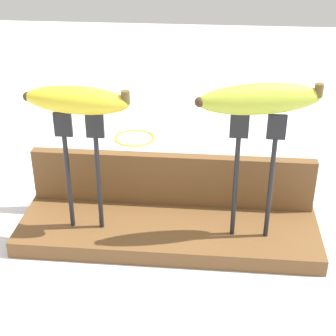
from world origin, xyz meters
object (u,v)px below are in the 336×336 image
object	(u,v)px
fork_stand_right	(254,166)
banana_raised_left	(77,100)
fork_stand_left	(82,162)
wire_coil	(134,137)
banana_raised_right	(260,99)

from	to	relation	value
fork_stand_right	banana_raised_left	bearing A→B (deg)	180.00
fork_stand_left	wire_coil	bearing A→B (deg)	87.81
fork_stand_left	banana_raised_right	xyz separation A→B (m)	(0.25, -0.00, 0.11)
wire_coil	banana_raised_left	bearing A→B (deg)	-92.20
banana_raised_left	wire_coil	size ratio (longest dim) A/B	1.73
fork_stand_left	banana_raised_left	distance (m)	0.10
fork_stand_left	fork_stand_right	size ratio (longest dim) A/B	0.96
banana_raised_left	wire_coil	xyz separation A→B (m)	(0.01, 0.39, -0.23)
fork_stand_left	banana_raised_left	size ratio (longest dim) A/B	1.21
fork_stand_right	banana_raised_right	xyz separation A→B (m)	(-0.00, -0.00, 0.10)
fork_stand_left	wire_coil	distance (m)	0.41
wire_coil	fork_stand_left	bearing A→B (deg)	-92.19
fork_stand_left	banana_raised_right	world-z (taller)	banana_raised_right
banana_raised_left	banana_raised_right	world-z (taller)	banana_raised_right
fork_stand_right	banana_raised_right	world-z (taller)	banana_raised_right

